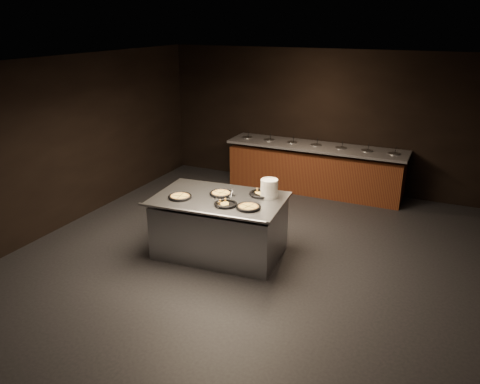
{
  "coord_description": "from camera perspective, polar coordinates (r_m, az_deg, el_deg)",
  "views": [
    {
      "loc": [
        2.54,
        -5.58,
        3.47
      ],
      "look_at": [
        -0.2,
        0.3,
        1.05
      ],
      "focal_mm": 35.0,
      "sensor_mm": 36.0,
      "label": 1
    }
  ],
  "objects": [
    {
      "name": "pan_cheese_whole",
      "position": [
        7.15,
        -2.32,
        -0.17
      ],
      "size": [
        0.35,
        0.35,
        0.04
      ],
      "rotation": [
        0.0,
        0.0,
        -0.07
      ],
      "color": "black",
      "rests_on": "serving_counter"
    },
    {
      "name": "server_right",
      "position": [
        6.74,
        -2.82,
        -1.0
      ],
      "size": [
        0.25,
        0.25,
        0.16
      ],
      "rotation": [
        0.0,
        0.0,
        -0.75
      ],
      "color": "#ABADB2",
      "rests_on": "serving_counter"
    },
    {
      "name": "pan_veggie_slices",
      "position": [
        6.63,
        1.04,
        -1.83
      ],
      "size": [
        0.36,
        0.36,
        0.04
      ],
      "rotation": [
        0.0,
        0.0,
        -0.26
      ],
      "color": "black",
      "rests_on": "serving_counter"
    },
    {
      "name": "plate_stack",
      "position": [
        7.02,
        3.59,
        0.44
      ],
      "size": [
        0.26,
        0.26,
        0.27
      ],
      "primitive_type": "cylinder",
      "color": "white",
      "rests_on": "serving_counter"
    },
    {
      "name": "pan_cheese_slices_b",
      "position": [
        6.74,
        -1.76,
        -1.46
      ],
      "size": [
        0.34,
        0.34,
        0.04
      ],
      "rotation": [
        0.0,
        0.0,
        2.19
      ],
      "color": "black",
      "rests_on": "serving_counter"
    },
    {
      "name": "room",
      "position": [
        6.45,
        0.5,
        2.23
      ],
      "size": [
        7.02,
        8.02,
        2.92
      ],
      "color": "black",
      "rests_on": "ground"
    },
    {
      "name": "server_left",
      "position": [
        7.01,
        -1.06,
        -0.07
      ],
      "size": [
        0.15,
        0.33,
        0.16
      ],
      "rotation": [
        0.0,
        0.0,
        1.9
      ],
      "color": "#ABADB2",
      "rests_on": "serving_counter"
    },
    {
      "name": "salad_bar",
      "position": [
        9.95,
        9.03,
        2.48
      ],
      "size": [
        3.7,
        0.83,
        1.18
      ],
      "color": "#5F3216",
      "rests_on": "ground"
    },
    {
      "name": "pan_veggie_whole",
      "position": [
        7.07,
        -7.33,
        -0.55
      ],
      "size": [
        0.35,
        0.35,
        0.04
      ],
      "rotation": [
        0.0,
        0.0,
        0.15
      ],
      "color": "black",
      "rests_on": "serving_counter"
    },
    {
      "name": "pan_cheese_slices_a",
      "position": [
        7.14,
        2.69,
        -0.21
      ],
      "size": [
        0.39,
        0.39,
        0.04
      ],
      "rotation": [
        0.0,
        0.0,
        0.93
      ],
      "color": "black",
      "rests_on": "serving_counter"
    },
    {
      "name": "serving_counter",
      "position": [
        7.23,
        -2.47,
        -4.27
      ],
      "size": [
        2.04,
        1.41,
        0.93
      ],
      "rotation": [
        0.0,
        0.0,
        0.09
      ],
      "color": "#ABADB2",
      "rests_on": "ground"
    }
  ]
}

